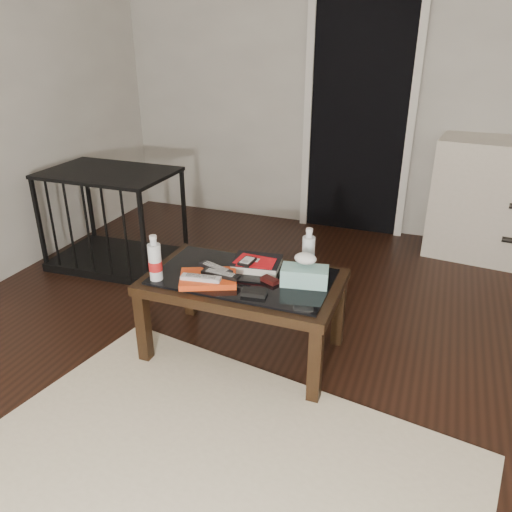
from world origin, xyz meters
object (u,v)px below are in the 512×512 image
Objects in this scene: textbook at (257,264)px; water_bottle_left at (155,258)px; coffee_table at (243,287)px; tissue_box at (305,276)px; pet_crate at (116,235)px; water_bottle_right at (308,250)px.

water_bottle_left is at bearing -152.10° from textbook.
textbook is at bearing 35.37° from water_bottle_left.
coffee_table is 0.15m from textbook.
coffee_table is at bearing -112.22° from textbook.
textbook is 1.09× the size of tissue_box.
water_bottle_right is (1.61, -0.55, 0.35)m from pet_crate.
water_bottle_left is (0.92, -0.91, 0.35)m from pet_crate.
water_bottle_right is (0.26, 0.06, 0.10)m from textbook.
water_bottle_right is at bearing 89.51° from tissue_box.
textbook is 0.29m from water_bottle_right.
water_bottle_left and water_bottle_right have the same top height.
coffee_table is 0.48m from water_bottle_left.
textbook reaches higher than coffee_table.
textbook is 0.54m from water_bottle_left.
water_bottle_left is at bearing -47.73° from pet_crate.
tissue_box is (0.03, -0.15, -0.07)m from water_bottle_right.
pet_crate reaches higher than textbook.
water_bottle_right is at bearing 4.97° from textbook.
textbook is (0.03, 0.12, 0.09)m from coffee_table.
water_bottle_right is at bearing 30.70° from coffee_table.
tissue_box is (0.29, -0.09, 0.02)m from textbook.
pet_crate reaches higher than water_bottle_left.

